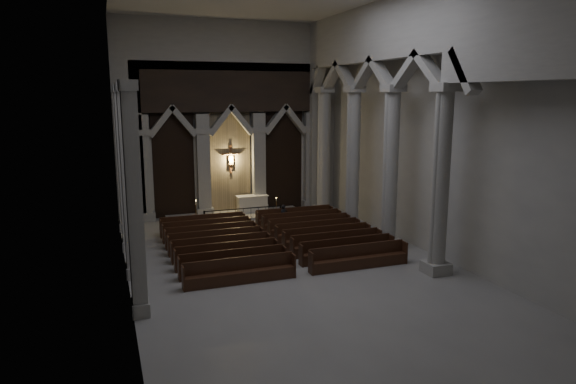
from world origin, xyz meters
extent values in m
plane|color=gray|center=(0.00, 0.00, 0.00)|extent=(24.00, 24.00, 0.00)
cube|color=#AEACA3|center=(0.00, 12.00, 6.00)|extent=(14.00, 0.10, 12.00)
cube|color=#AEACA3|center=(0.00, -12.00, 6.00)|extent=(14.00, 0.10, 12.00)
cube|color=#AEACA3|center=(-7.00, 0.00, 6.00)|extent=(0.10, 24.00, 12.00)
cube|color=#AEACA3|center=(7.00, 0.00, 6.00)|extent=(0.10, 24.00, 12.00)
cube|color=#A9A69E|center=(-5.40, 11.50, 3.20)|extent=(0.80, 0.50, 6.40)
cube|color=#A9A69E|center=(-5.40, 11.50, 0.25)|extent=(1.05, 0.70, 0.50)
cube|color=#A9A69E|center=(-5.40, 11.50, 5.35)|extent=(1.00, 0.65, 0.35)
cube|color=#A9A69E|center=(-1.80, 11.50, 3.20)|extent=(0.80, 0.50, 6.40)
cube|color=#A9A69E|center=(-1.80, 11.50, 0.25)|extent=(1.05, 0.70, 0.50)
cube|color=#A9A69E|center=(-1.80, 11.50, 5.35)|extent=(1.00, 0.65, 0.35)
cube|color=#A9A69E|center=(1.80, 11.50, 3.20)|extent=(0.80, 0.50, 6.40)
cube|color=#A9A69E|center=(1.80, 11.50, 0.25)|extent=(1.05, 0.70, 0.50)
cube|color=#A9A69E|center=(1.80, 11.50, 5.35)|extent=(1.00, 0.65, 0.35)
cube|color=#A9A69E|center=(5.40, 11.50, 3.20)|extent=(0.80, 0.50, 6.40)
cube|color=#A9A69E|center=(5.40, 11.50, 0.25)|extent=(1.05, 0.70, 0.50)
cube|color=#A9A69E|center=(5.40, 11.50, 5.35)|extent=(1.00, 0.65, 0.35)
cube|color=black|center=(-3.60, 11.85, 3.50)|extent=(2.60, 0.15, 7.00)
cube|color=#8C795A|center=(0.00, 11.85, 3.50)|extent=(2.60, 0.15, 7.00)
cube|color=black|center=(3.60, 11.85, 3.50)|extent=(2.60, 0.15, 7.00)
cube|color=black|center=(0.00, 11.50, 8.00)|extent=(12.00, 0.50, 3.00)
cube|color=#A9A69E|center=(-6.20, 11.50, 4.50)|extent=(1.60, 0.50, 9.00)
cube|color=#A9A69E|center=(6.20, 11.50, 4.50)|extent=(1.60, 0.50, 9.00)
cube|color=#A9A69E|center=(0.00, 11.50, 10.50)|extent=(14.00, 0.50, 3.00)
plane|color=#F5D46E|center=(0.00, 11.82, 3.50)|extent=(1.50, 0.00, 1.50)
cube|color=brown|center=(0.00, 11.73, 3.50)|extent=(0.13, 0.08, 1.80)
cube|color=brown|center=(0.00, 11.73, 3.85)|extent=(1.10, 0.08, 0.13)
cube|color=tan|center=(0.00, 11.67, 3.45)|extent=(0.26, 0.10, 0.60)
sphere|color=tan|center=(0.00, 11.67, 3.85)|extent=(0.17, 0.17, 0.17)
cylinder|color=tan|center=(-0.26, 11.67, 3.82)|extent=(0.45, 0.08, 0.08)
cylinder|color=tan|center=(0.26, 11.67, 3.82)|extent=(0.45, 0.08, 0.08)
cube|color=#A9A69E|center=(5.50, 9.50, 0.25)|extent=(1.00, 1.00, 0.50)
cylinder|color=#A9A69E|center=(5.50, 9.50, 4.00)|extent=(0.70, 0.70, 7.50)
cube|color=#A9A69E|center=(5.50, 9.50, 7.85)|extent=(0.95, 0.95, 0.35)
cube|color=#A9A69E|center=(5.50, 5.50, 0.25)|extent=(1.00, 1.00, 0.50)
cylinder|color=#A9A69E|center=(5.50, 5.50, 4.00)|extent=(0.70, 0.70, 7.50)
cube|color=#A9A69E|center=(5.50, 5.50, 7.85)|extent=(0.95, 0.95, 0.35)
cube|color=#A9A69E|center=(5.50, 1.50, 0.25)|extent=(1.00, 1.00, 0.50)
cylinder|color=#A9A69E|center=(5.50, 1.50, 4.00)|extent=(0.70, 0.70, 7.50)
cube|color=#A9A69E|center=(5.50, 1.50, 7.85)|extent=(0.95, 0.95, 0.35)
cube|color=#A9A69E|center=(5.50, -2.50, 0.25)|extent=(1.00, 1.00, 0.50)
cylinder|color=#A9A69E|center=(5.50, -2.50, 4.00)|extent=(0.70, 0.70, 7.50)
cube|color=#A9A69E|center=(5.50, -2.50, 7.85)|extent=(0.95, 0.95, 0.35)
cube|color=#A9A69E|center=(5.50, 0.00, 10.60)|extent=(0.55, 24.00, 2.80)
cube|color=#A9A69E|center=(5.50, 11.40, 4.60)|extent=(0.55, 1.20, 9.20)
cube|color=#A9A69E|center=(-6.75, 9.50, 0.25)|extent=(0.60, 1.00, 0.50)
cube|color=#A9A69E|center=(-6.75, 9.50, 4.00)|extent=(0.50, 0.80, 7.50)
cube|color=#A9A69E|center=(-6.75, 9.50, 7.85)|extent=(0.60, 1.00, 0.35)
cube|color=#A9A69E|center=(-6.75, 5.50, 0.25)|extent=(0.60, 1.00, 0.50)
cube|color=#A9A69E|center=(-6.75, 5.50, 4.00)|extent=(0.50, 0.80, 7.50)
cube|color=#A9A69E|center=(-6.75, 5.50, 7.85)|extent=(0.60, 1.00, 0.35)
cube|color=#A9A69E|center=(-6.75, 1.50, 0.25)|extent=(0.60, 1.00, 0.50)
cube|color=#A9A69E|center=(-6.75, 1.50, 4.00)|extent=(0.50, 0.80, 7.50)
cube|color=#A9A69E|center=(-6.75, 1.50, 7.85)|extent=(0.60, 1.00, 0.35)
cube|color=#A9A69E|center=(-6.75, -2.50, 0.25)|extent=(0.60, 1.00, 0.50)
cube|color=#A9A69E|center=(-6.75, -2.50, 4.00)|extent=(0.50, 0.80, 7.50)
cube|color=#A9A69E|center=(-6.75, -2.50, 7.85)|extent=(0.60, 1.00, 0.35)
cube|color=#A9A69E|center=(0.00, 10.60, 0.07)|extent=(8.50, 2.60, 0.15)
cube|color=silver|center=(1.20, 11.08, 0.65)|extent=(1.88, 0.73, 0.99)
cube|color=white|center=(1.20, 11.08, 1.16)|extent=(2.03, 0.81, 0.04)
cube|color=black|center=(0.00, 8.79, 0.89)|extent=(4.68, 0.05, 0.05)
cube|color=black|center=(-2.34, 8.79, 0.47)|extent=(0.09, 0.09, 0.94)
cube|color=black|center=(2.34, 8.79, 0.47)|extent=(0.09, 0.09, 0.94)
cylinder|color=black|center=(-1.87, 8.79, 0.44)|extent=(0.02, 0.02, 0.86)
cylinder|color=black|center=(-1.40, 8.79, 0.44)|extent=(0.02, 0.02, 0.86)
cylinder|color=black|center=(-0.94, 8.79, 0.44)|extent=(0.02, 0.02, 0.86)
cylinder|color=black|center=(-0.47, 8.79, 0.44)|extent=(0.02, 0.02, 0.86)
cylinder|color=black|center=(0.00, 8.79, 0.44)|extent=(0.02, 0.02, 0.86)
cylinder|color=black|center=(0.47, 8.79, 0.44)|extent=(0.02, 0.02, 0.86)
cylinder|color=black|center=(0.94, 8.79, 0.44)|extent=(0.02, 0.02, 0.86)
cylinder|color=black|center=(1.40, 8.79, 0.44)|extent=(0.02, 0.02, 0.86)
cylinder|color=black|center=(1.87, 8.79, 0.44)|extent=(0.02, 0.02, 0.86)
cylinder|color=#A07031|center=(-2.76, 9.12, 0.03)|extent=(0.26, 0.26, 0.05)
cylinder|color=#A07031|center=(-2.76, 9.12, 0.64)|extent=(0.04, 0.04, 1.24)
cylinder|color=#A07031|center=(-2.76, 9.12, 1.26)|extent=(0.13, 0.13, 0.02)
cylinder|color=beige|center=(-2.76, 9.12, 1.37)|extent=(0.05, 0.05, 0.21)
sphere|color=#F2BE55|center=(-2.76, 9.12, 1.50)|extent=(0.05, 0.05, 0.05)
cylinder|color=#A07031|center=(2.38, 9.72, 0.02)|extent=(0.21, 0.21, 0.04)
cylinder|color=#A07031|center=(2.38, 9.72, 0.51)|extent=(0.03, 0.03, 0.98)
cylinder|color=#A07031|center=(2.38, 9.72, 1.00)|extent=(0.10, 0.10, 0.02)
cylinder|color=beige|center=(2.38, 9.72, 1.09)|extent=(0.04, 0.04, 0.17)
sphere|color=#F2BE55|center=(2.38, 9.72, 1.20)|extent=(0.04, 0.04, 0.04)
cube|color=black|center=(-2.70, 7.25, 0.25)|extent=(4.60, 0.44, 0.49)
cube|color=black|center=(-2.70, 7.46, 0.77)|extent=(4.60, 0.08, 0.55)
cube|color=black|center=(-5.00, 7.25, 0.49)|extent=(0.07, 0.49, 0.99)
cube|color=black|center=(-0.40, 7.25, 0.49)|extent=(0.07, 0.49, 0.99)
cube|color=black|center=(2.70, 7.25, 0.25)|extent=(4.60, 0.44, 0.49)
cube|color=black|center=(2.70, 7.46, 0.77)|extent=(4.60, 0.08, 0.55)
cube|color=black|center=(0.40, 7.25, 0.49)|extent=(0.07, 0.49, 0.99)
cube|color=black|center=(5.00, 7.25, 0.49)|extent=(0.07, 0.49, 0.99)
cube|color=black|center=(-2.70, 6.10, 0.25)|extent=(4.60, 0.44, 0.49)
cube|color=black|center=(-2.70, 6.31, 0.77)|extent=(4.60, 0.08, 0.55)
cube|color=black|center=(-5.00, 6.10, 0.49)|extent=(0.07, 0.49, 0.99)
cube|color=black|center=(-0.40, 6.10, 0.49)|extent=(0.07, 0.49, 0.99)
cube|color=black|center=(2.70, 6.10, 0.25)|extent=(4.60, 0.44, 0.49)
cube|color=black|center=(2.70, 6.31, 0.77)|extent=(4.60, 0.08, 0.55)
cube|color=black|center=(0.40, 6.10, 0.49)|extent=(0.07, 0.49, 0.99)
cube|color=black|center=(5.00, 6.10, 0.49)|extent=(0.07, 0.49, 0.99)
cube|color=black|center=(-2.70, 4.95, 0.25)|extent=(4.60, 0.44, 0.49)
cube|color=black|center=(-2.70, 5.16, 0.77)|extent=(4.60, 0.08, 0.55)
cube|color=black|center=(-5.00, 4.95, 0.49)|extent=(0.07, 0.49, 0.99)
cube|color=black|center=(-0.40, 4.95, 0.49)|extent=(0.07, 0.49, 0.99)
cube|color=black|center=(2.70, 4.95, 0.25)|extent=(4.60, 0.44, 0.49)
cube|color=black|center=(2.70, 5.16, 0.77)|extent=(4.60, 0.08, 0.55)
cube|color=black|center=(0.40, 4.95, 0.49)|extent=(0.07, 0.49, 0.99)
cube|color=black|center=(5.00, 4.95, 0.49)|extent=(0.07, 0.49, 0.99)
cube|color=black|center=(-2.70, 3.80, 0.25)|extent=(4.60, 0.44, 0.49)
cube|color=black|center=(-2.70, 4.01, 0.77)|extent=(4.60, 0.08, 0.55)
cube|color=black|center=(-5.00, 3.80, 0.49)|extent=(0.07, 0.49, 0.99)
cube|color=black|center=(-0.40, 3.80, 0.49)|extent=(0.07, 0.49, 0.99)
cube|color=black|center=(2.70, 3.80, 0.25)|extent=(4.60, 0.44, 0.49)
cube|color=black|center=(2.70, 4.01, 0.77)|extent=(4.60, 0.08, 0.55)
cube|color=black|center=(0.40, 3.80, 0.49)|extent=(0.07, 0.49, 0.99)
cube|color=black|center=(5.00, 3.80, 0.49)|extent=(0.07, 0.49, 0.99)
cube|color=black|center=(-2.70, 2.66, 0.25)|extent=(4.60, 0.44, 0.49)
cube|color=black|center=(-2.70, 2.86, 0.77)|extent=(4.60, 0.08, 0.55)
cube|color=black|center=(-5.00, 2.66, 0.49)|extent=(0.07, 0.49, 0.99)
cube|color=black|center=(-0.40, 2.66, 0.49)|extent=(0.07, 0.49, 0.99)
cube|color=black|center=(2.70, 2.66, 0.25)|extent=(4.60, 0.44, 0.49)
cube|color=black|center=(2.70, 2.86, 0.77)|extent=(4.60, 0.08, 0.55)
cube|color=black|center=(0.40, 2.66, 0.49)|extent=(0.07, 0.49, 0.99)
cube|color=black|center=(5.00, 2.66, 0.49)|extent=(0.07, 0.49, 0.99)
cube|color=black|center=(-2.70, 1.51, 0.25)|extent=(4.60, 0.44, 0.49)
cube|color=black|center=(-2.70, 1.71, 0.77)|extent=(4.60, 0.08, 0.55)
cube|color=black|center=(-5.00, 1.51, 0.49)|extent=(0.07, 0.49, 0.99)
cube|color=black|center=(-0.40, 1.51, 0.49)|extent=(0.07, 0.49, 0.99)
cube|color=black|center=(2.70, 1.51, 0.25)|extent=(4.60, 0.44, 0.49)
cube|color=black|center=(2.70, 1.71, 0.77)|extent=(4.60, 0.08, 0.55)
cube|color=black|center=(0.40, 1.51, 0.49)|extent=(0.07, 0.49, 0.99)
cube|color=black|center=(5.00, 1.51, 0.49)|extent=(0.07, 0.49, 0.99)
cube|color=black|center=(-2.70, 0.36, 0.25)|extent=(4.60, 0.44, 0.49)
cube|color=black|center=(-2.70, 0.56, 0.77)|extent=(4.60, 0.08, 0.55)
cube|color=black|center=(-5.00, 0.36, 0.49)|extent=(0.07, 0.49, 0.99)
cube|color=black|center=(-0.40, 0.36, 0.49)|extent=(0.07, 0.49, 0.99)
cube|color=black|center=(2.70, 0.36, 0.25)|extent=(4.60, 0.44, 0.49)
cube|color=black|center=(2.70, 0.56, 0.77)|extent=(4.60, 0.08, 0.55)
cube|color=black|center=(0.40, 0.36, 0.49)|extent=(0.07, 0.49, 0.99)
cube|color=black|center=(5.00, 0.36, 0.49)|extent=(0.07, 0.49, 0.99)
cube|color=black|center=(-2.70, -0.79, 0.25)|extent=(4.60, 0.44, 0.49)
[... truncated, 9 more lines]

